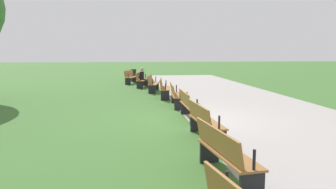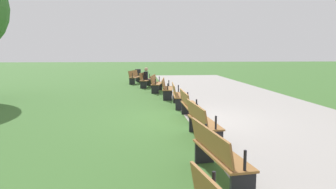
{
  "view_description": "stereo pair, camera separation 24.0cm",
  "coord_description": "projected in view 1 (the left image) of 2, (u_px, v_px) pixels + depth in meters",
  "views": [
    {
      "loc": [
        9.64,
        -1.86,
        2.1
      ],
      "look_at": [
        0.0,
        -0.73,
        0.8
      ],
      "focal_mm": 33.7,
      "sensor_mm": 36.0,
      "label": 1
    },
    {
      "loc": [
        9.67,
        -1.63,
        2.1
      ],
      "look_at": [
        0.0,
        -0.73,
        0.8
      ],
      "focal_mm": 33.7,
      "sensor_mm": 36.0,
      "label": 2
    }
  ],
  "objects": [
    {
      "name": "bench_6",
      "position": [
        204.0,
        121.0,
        7.56
      ],
      "size": [
        1.79,
        0.58,
        0.89
      ],
      "rotation": [
        0.0,
        0.0,
        0.06
      ],
      "color": "#996633",
      "rests_on": "ground"
    },
    {
      "name": "bench_3",
      "position": [
        164.0,
        88.0,
        14.58
      ],
      "size": [
        1.81,
        0.69,
        0.89
      ],
      "rotation": [
        0.0,
        0.0,
        -0.12
      ],
      "color": "#996633",
      "rests_on": "ground"
    },
    {
      "name": "bench_2",
      "position": [
        153.0,
        83.0,
        16.86
      ],
      "size": [
        1.82,
        0.79,
        0.89
      ],
      "rotation": [
        0.0,
        0.0,
        -0.18
      ],
      "color": "#996633",
      "rests_on": "ground"
    },
    {
      "name": "person_seated",
      "position": [
        144.0,
        77.0,
        18.99
      ],
      "size": [
        0.42,
        0.57,
        1.2
      ],
      "rotation": [
        0.0,
        0.0,
        -0.25
      ],
      "color": "black",
      "rests_on": "ground"
    },
    {
      "name": "bench_1",
      "position": [
        142.0,
        79.0,
        19.1
      ],
      "size": [
        1.83,
        0.89,
        0.89
      ],
      "rotation": [
        0.0,
        0.0,
        -0.25
      ],
      "color": "#996633",
      "rests_on": "ground"
    },
    {
      "name": "bench_0",
      "position": [
        131.0,
        77.0,
        21.29
      ],
      "size": [
        1.83,
        0.98,
        0.89
      ],
      "rotation": [
        0.0,
        0.0,
        -0.31
      ],
      "color": "#996633",
      "rests_on": "ground"
    },
    {
      "name": "path_paving",
      "position": [
        273.0,
        117.0,
        10.3
      ],
      "size": [
        38.25,
        5.72,
        0.01
      ],
      "primitive_type": "cube",
      "color": "#A39E99",
      "rests_on": "ground"
    },
    {
      "name": "bench_7",
      "position": [
        224.0,
        152.0,
        5.19
      ],
      "size": [
        1.81,
        0.69,
        0.89
      ],
      "rotation": [
        0.0,
        0.0,
        0.12
      ],
      "color": "#996633",
      "rests_on": "ground"
    },
    {
      "name": "trash_bin",
      "position": [
        133.0,
        75.0,
        22.95
      ],
      "size": [
        0.41,
        0.41,
        0.89
      ],
      "primitive_type": "cylinder",
      "color": "black",
      "rests_on": "ground"
    },
    {
      "name": "bench_5",
      "position": [
        189.0,
        104.0,
        9.92
      ],
      "size": [
        1.76,
        0.47,
        0.89
      ],
      "color": "#996633",
      "rests_on": "ground"
    },
    {
      "name": "bench_4",
      "position": [
        176.0,
        94.0,
        12.26
      ],
      "size": [
        1.79,
        0.58,
        0.89
      ],
      "rotation": [
        0.0,
        0.0,
        -0.06
      ],
      "color": "#996633",
      "rests_on": "ground"
    },
    {
      "name": "ground_plane",
      "position": [
        191.0,
        119.0,
        9.99
      ],
      "size": [
        120.0,
        120.0,
        0.0
      ],
      "primitive_type": "plane",
      "color": "#3D6B2D"
    }
  ]
}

